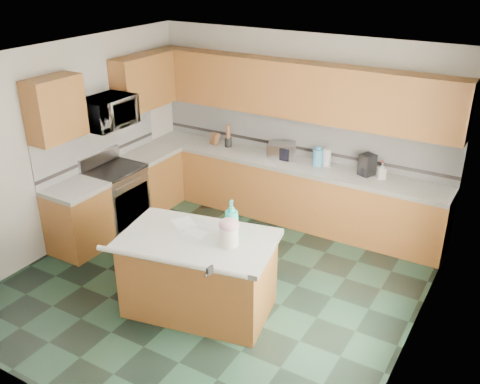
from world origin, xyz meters
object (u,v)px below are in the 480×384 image
Objects in this scene: island_base at (199,276)px; soap_bottle_island at (232,220)px; knife_block at (215,139)px; coffee_maker at (367,165)px; toaster_oven at (282,151)px; island_top at (198,240)px; treat_jar at (229,236)px.

soap_bottle_island is (0.31, 0.19, 0.70)m from island_base.
soap_bottle_island is 2.27× the size of knife_block.
toaster_oven is at bearing -155.37° from coffee_maker.
island_top is at bearing -87.67° from coffee_maker.
toaster_oven reaches higher than island_top.
island_top is 5.62× the size of coffee_maker.
toaster_oven is 1.34× the size of coffee_maker.
treat_jar is (0.37, 0.05, 0.13)m from island_top.
soap_bottle_island reaches higher than island_base.
soap_bottle_island is 2.50m from coffee_maker.
coffee_maker reaches higher than toaster_oven.
treat_jar is at bearing -4.10° from island_base.
soap_bottle_island is 2.44m from toaster_oven.
island_top is at bearing 168.54° from island_base.
knife_block is at bearing 102.66° from soap_bottle_island.
island_top is 8.03× the size of treat_jar.
coffee_maker is (2.44, 0.03, 0.05)m from knife_block.
treat_jar reaches higher than knife_block.
treat_jar is at bearing -95.74° from toaster_oven.
knife_block is (-1.45, 2.56, 0.12)m from island_top.
treat_jar is 0.48× the size of soap_bottle_island.
island_top is at bearing -103.94° from toaster_oven.
treat_jar reaches higher than island_base.
knife_block is (-1.82, 2.52, -0.01)m from treat_jar.
island_base is at bearing -48.57° from knife_block.
island_top is 0.39m from treat_jar.
soap_bottle_island reaches higher than island_top.
coffee_maker reaches higher than knife_block.
island_base is 0.70m from treat_jar.
soap_bottle_island is (-0.06, 0.15, 0.11)m from treat_jar.
treat_jar is 3.10m from knife_block.
knife_block is (-1.76, 2.37, -0.12)m from soap_bottle_island.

